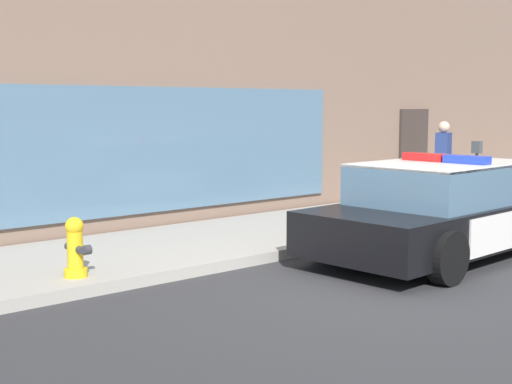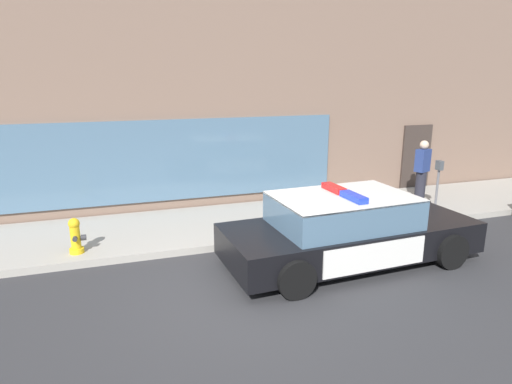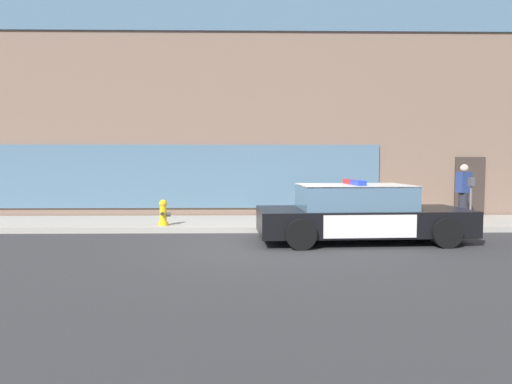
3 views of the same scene
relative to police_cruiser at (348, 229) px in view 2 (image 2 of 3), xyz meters
name	(u,v)px [view 2 (image 2 of 3)]	position (x,y,z in m)	size (l,w,h in m)	color
ground	(242,295)	(-2.36, -0.66, -0.68)	(48.00, 48.00, 0.00)	#303033
sidewalk	(201,227)	(-2.36, 2.76, -0.61)	(48.00, 2.88, 0.15)	#A39E93
storefront_building	(143,40)	(-2.94, 8.63, 4.01)	(25.69, 8.85, 9.38)	#7A6051
police_cruiser	(348,229)	(0.00, 0.00, 0.00)	(5.07, 2.33, 1.49)	black
fire_hydrant	(76,236)	(-5.06, 1.78, -0.18)	(0.34, 0.39, 0.73)	gold
pedestrian_on_sidewalk	(422,171)	(3.88, 2.79, 0.33)	(0.47, 0.39, 1.71)	#23232D
parking_meter	(438,176)	(3.63, 1.84, 0.40)	(0.12, 0.18, 1.34)	slate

